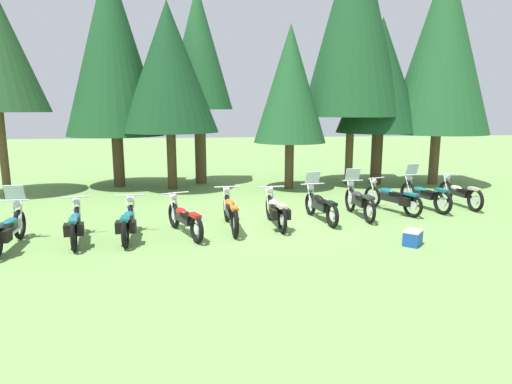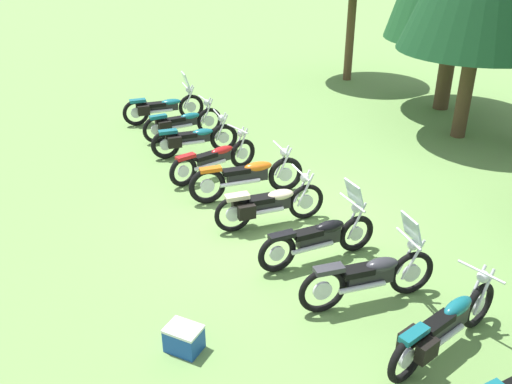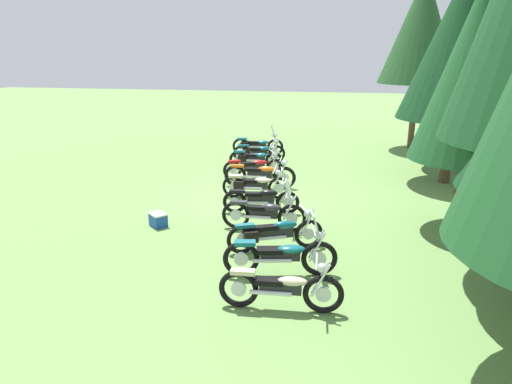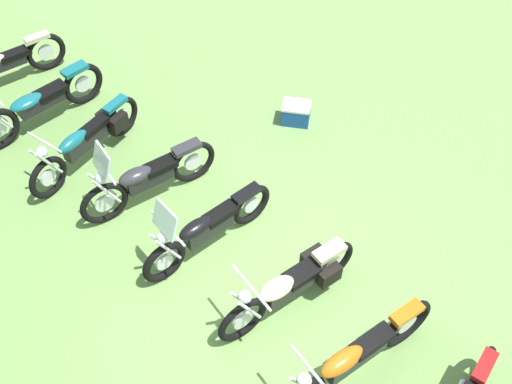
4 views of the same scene
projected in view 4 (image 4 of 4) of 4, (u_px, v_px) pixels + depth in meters
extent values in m
plane|color=#6B934C|center=(274.00, 309.00, 8.35)|extent=(80.00, 80.00, 0.00)
torus|color=black|center=(480.00, 372.00, 7.42)|extent=(0.36, 0.68, 0.69)
cylinder|color=silver|center=(480.00, 372.00, 7.42)|extent=(0.14, 0.26, 0.26)
cube|color=#B21919|center=(485.00, 366.00, 7.13)|extent=(0.32, 0.47, 0.08)
torus|color=black|center=(406.00, 324.00, 7.78)|extent=(0.16, 0.77, 0.77)
cylinder|color=silver|center=(406.00, 324.00, 7.78)|extent=(0.07, 0.30, 0.29)
cube|color=black|center=(356.00, 357.00, 7.38)|extent=(0.23, 0.85, 0.26)
ellipsoid|color=#D16014|center=(342.00, 361.00, 7.17)|extent=(0.27, 0.61, 0.20)
cube|color=black|center=(372.00, 341.00, 7.37)|extent=(0.25, 0.57, 0.10)
cube|color=#D16014|center=(407.00, 313.00, 7.48)|extent=(0.20, 0.45, 0.08)
cylinder|color=silver|center=(300.00, 383.00, 6.98)|extent=(0.06, 0.34, 0.65)
cylinder|color=silver|center=(312.00, 371.00, 6.72)|extent=(0.73, 0.07, 0.04)
sphere|color=silver|center=(304.00, 380.00, 6.77)|extent=(0.18, 0.18, 0.17)
cylinder|color=silver|center=(360.00, 344.00, 7.58)|extent=(0.12, 0.84, 0.08)
torus|color=black|center=(242.00, 320.00, 7.85)|extent=(0.14, 0.73, 0.72)
cylinder|color=silver|center=(242.00, 320.00, 7.85)|extent=(0.07, 0.29, 0.28)
torus|color=black|center=(332.00, 263.00, 8.40)|extent=(0.14, 0.73, 0.72)
cylinder|color=silver|center=(332.00, 263.00, 8.40)|extent=(0.07, 0.29, 0.28)
cube|color=black|center=(289.00, 286.00, 8.04)|extent=(0.27, 0.74, 0.23)
ellipsoid|color=beige|center=(277.00, 288.00, 7.86)|extent=(0.31, 0.53, 0.18)
cube|color=black|center=(302.00, 274.00, 8.04)|extent=(0.29, 0.50, 0.10)
cube|color=beige|center=(329.00, 251.00, 8.11)|extent=(0.23, 0.45, 0.08)
cylinder|color=silver|center=(250.00, 310.00, 7.60)|extent=(0.06, 0.34, 0.65)
cylinder|color=silver|center=(242.00, 300.00, 7.69)|extent=(0.06, 0.34, 0.65)
cylinder|color=silver|center=(251.00, 287.00, 7.41)|extent=(0.78, 0.08, 0.04)
sphere|color=silver|center=(245.00, 297.00, 7.47)|extent=(0.18, 0.18, 0.17)
cylinder|color=silver|center=(292.00, 276.00, 8.24)|extent=(0.12, 0.73, 0.08)
cube|color=black|center=(329.00, 275.00, 8.15)|extent=(0.16, 0.33, 0.26)
cube|color=black|center=(312.00, 257.00, 8.34)|extent=(0.16, 0.33, 0.26)
torus|color=black|center=(164.00, 262.00, 8.43)|extent=(0.20, 0.69, 0.68)
cylinder|color=silver|center=(164.00, 262.00, 8.43)|extent=(0.09, 0.26, 0.26)
torus|color=black|center=(251.00, 205.00, 9.07)|extent=(0.20, 0.69, 0.68)
cylinder|color=silver|center=(251.00, 205.00, 9.07)|extent=(0.09, 0.26, 0.26)
cube|color=black|center=(209.00, 227.00, 8.67)|extent=(0.29, 0.77, 0.26)
ellipsoid|color=black|center=(196.00, 228.00, 8.46)|extent=(0.31, 0.56, 0.20)
cube|color=black|center=(220.00, 214.00, 8.66)|extent=(0.29, 0.53, 0.10)
cube|color=black|center=(247.00, 193.00, 8.80)|extent=(0.23, 0.46, 0.08)
cylinder|color=silver|center=(169.00, 250.00, 8.20)|extent=(0.09, 0.34, 0.65)
cylinder|color=silver|center=(162.00, 243.00, 8.27)|extent=(0.09, 0.34, 0.65)
cylinder|color=silver|center=(168.00, 228.00, 8.01)|extent=(0.74, 0.14, 0.04)
sphere|color=silver|center=(163.00, 237.00, 8.06)|extent=(0.19, 0.19, 0.17)
cylinder|color=silver|center=(213.00, 220.00, 8.87)|extent=(0.18, 0.76, 0.08)
cube|color=silver|center=(165.00, 220.00, 7.86)|extent=(0.46, 0.21, 0.39)
torus|color=black|center=(104.00, 203.00, 9.05)|extent=(0.11, 0.75, 0.75)
cylinder|color=silver|center=(104.00, 203.00, 9.05)|extent=(0.06, 0.29, 0.29)
torus|color=black|center=(193.00, 162.00, 9.58)|extent=(0.11, 0.75, 0.75)
cylinder|color=silver|center=(193.00, 162.00, 9.58)|extent=(0.06, 0.29, 0.29)
cube|color=black|center=(149.00, 177.00, 9.23)|extent=(0.22, 0.74, 0.25)
ellipsoid|color=#2D2D33|center=(135.00, 176.00, 9.04)|extent=(0.27, 0.53, 0.19)
cube|color=black|center=(160.00, 166.00, 9.21)|extent=(0.25, 0.49, 0.10)
cube|color=#2D2D33|center=(187.00, 148.00, 9.28)|extent=(0.20, 0.44, 0.08)
cylinder|color=silver|center=(107.00, 191.00, 8.81)|extent=(0.05, 0.34, 0.65)
cylinder|color=silver|center=(102.00, 185.00, 8.89)|extent=(0.05, 0.34, 0.65)
cylinder|color=silver|center=(105.00, 170.00, 8.62)|extent=(0.65, 0.05, 0.04)
sphere|color=silver|center=(101.00, 178.00, 8.68)|extent=(0.17, 0.17, 0.17)
cylinder|color=silver|center=(156.00, 171.00, 9.43)|extent=(0.10, 0.73, 0.08)
cube|color=silver|center=(102.00, 161.00, 8.47)|extent=(0.44, 0.16, 0.39)
torus|color=black|center=(48.00, 178.00, 9.41)|extent=(0.36, 0.68, 0.70)
cylinder|color=silver|center=(48.00, 178.00, 9.41)|extent=(0.15, 0.27, 0.27)
torus|color=black|center=(122.00, 117.00, 10.27)|extent=(0.36, 0.68, 0.70)
cylinder|color=silver|center=(122.00, 117.00, 10.27)|extent=(0.15, 0.27, 0.27)
cube|color=black|center=(85.00, 141.00, 9.75)|extent=(0.47, 0.81, 0.26)
ellipsoid|color=#14606B|center=(73.00, 142.00, 9.51)|extent=(0.42, 0.61, 0.20)
cube|color=black|center=(94.00, 126.00, 9.77)|extent=(0.39, 0.57, 0.10)
cube|color=#14606B|center=(115.00, 104.00, 9.97)|extent=(0.32, 0.47, 0.08)
cylinder|color=silver|center=(49.00, 163.00, 9.19)|extent=(0.17, 0.33, 0.65)
cylinder|color=silver|center=(43.00, 160.00, 9.23)|extent=(0.17, 0.33, 0.65)
cylinder|color=silver|center=(44.00, 142.00, 9.00)|extent=(0.65, 0.30, 0.04)
sphere|color=silver|center=(42.00, 152.00, 9.04)|extent=(0.22, 0.22, 0.17)
cylinder|color=silver|center=(90.00, 136.00, 9.96)|extent=(0.39, 0.77, 0.08)
cube|color=black|center=(119.00, 122.00, 10.04)|extent=(0.25, 0.35, 0.26)
cube|color=black|center=(106.00, 116.00, 10.14)|extent=(0.25, 0.35, 0.26)
torus|color=black|center=(83.00, 84.00, 10.76)|extent=(0.26, 0.77, 0.76)
cylinder|color=silver|center=(83.00, 84.00, 10.76)|extent=(0.11, 0.30, 0.29)
cube|color=black|center=(40.00, 102.00, 10.32)|extent=(0.39, 0.83, 0.21)
ellipsoid|color=#14606B|center=(26.00, 102.00, 10.13)|extent=(0.40, 0.62, 0.16)
cube|color=black|center=(51.00, 91.00, 10.35)|extent=(0.37, 0.58, 0.10)
cube|color=#14606B|center=(75.00, 69.00, 10.45)|extent=(0.30, 0.47, 0.08)
cylinder|color=silver|center=(46.00, 96.00, 10.52)|extent=(0.24, 0.80, 0.08)
torus|color=black|center=(46.00, 52.00, 11.35)|extent=(0.14, 0.74, 0.73)
cylinder|color=silver|center=(46.00, 52.00, 11.35)|extent=(0.07, 0.29, 0.28)
cube|color=black|center=(4.00, 63.00, 11.00)|extent=(0.23, 0.76, 0.21)
cube|color=black|center=(14.00, 54.00, 11.00)|extent=(0.24, 0.51, 0.10)
cube|color=beige|center=(37.00, 38.00, 11.06)|extent=(0.19, 0.45, 0.08)
cylinder|color=silver|center=(12.00, 60.00, 11.18)|extent=(0.12, 0.76, 0.08)
cube|color=#19479E|center=(296.00, 114.00, 10.59)|extent=(0.57, 0.58, 0.33)
cube|color=silver|center=(296.00, 106.00, 10.45)|extent=(0.58, 0.59, 0.04)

